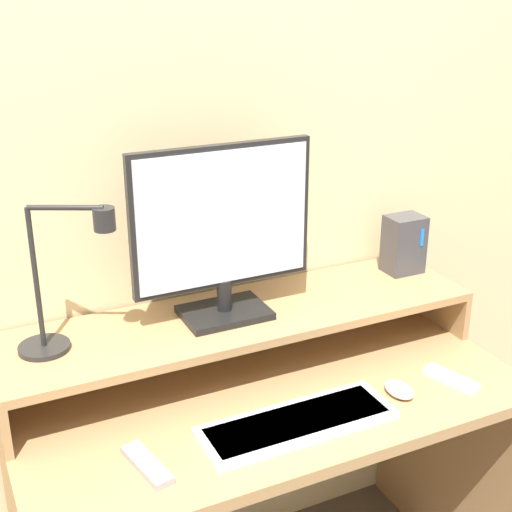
# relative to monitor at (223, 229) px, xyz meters

# --- Properties ---
(wall_back) EXTENTS (6.00, 0.05, 2.50)m
(wall_back) POSITION_rel_monitor_xyz_m (0.05, 0.19, 0.16)
(wall_back) COLOR beige
(wall_back) RESTS_ON ground_plane
(desk) EXTENTS (1.22, 0.62, 0.72)m
(desk) POSITION_rel_monitor_xyz_m (0.05, -0.16, -0.58)
(desk) COLOR #A87F51
(desk) RESTS_ON ground_plane
(monitor_shelf) EXTENTS (1.22, 0.32, 0.14)m
(monitor_shelf) POSITION_rel_monitor_xyz_m (0.05, -0.01, -0.25)
(monitor_shelf) COLOR #A87F51
(monitor_shelf) RESTS_ON desk
(monitor) EXTENTS (0.45, 0.15, 0.43)m
(monitor) POSITION_rel_monitor_xyz_m (0.00, 0.00, 0.00)
(monitor) COLOR black
(monitor) RESTS_ON monitor_shelf
(desk_lamp) EXTENTS (0.23, 0.15, 0.34)m
(desk_lamp) POSITION_rel_monitor_xyz_m (-0.39, -0.01, -0.08)
(desk_lamp) COLOR black
(desk_lamp) RESTS_ON monitor_shelf
(router_dock) EXTENTS (0.10, 0.08, 0.17)m
(router_dock) POSITION_rel_monitor_xyz_m (0.57, 0.04, -0.15)
(router_dock) COLOR #3D3D42
(router_dock) RESTS_ON monitor_shelf
(keyboard) EXTENTS (0.45, 0.15, 0.02)m
(keyboard) POSITION_rel_monitor_xyz_m (0.04, -0.31, -0.36)
(keyboard) COLOR silver
(keyboard) RESTS_ON desk
(mouse) EXTENTS (0.06, 0.09, 0.03)m
(mouse) POSITION_rel_monitor_xyz_m (0.32, -0.31, -0.36)
(mouse) COLOR white
(mouse) RESTS_ON desk
(remote_control) EXTENTS (0.07, 0.16, 0.02)m
(remote_control) POSITION_rel_monitor_xyz_m (-0.31, -0.31, -0.36)
(remote_control) COLOR #99999E
(remote_control) RESTS_ON desk
(remote_secondary) EXTENTS (0.08, 0.15, 0.02)m
(remote_secondary) POSITION_rel_monitor_xyz_m (0.47, -0.31, -0.36)
(remote_secondary) COLOR white
(remote_secondary) RESTS_ON desk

